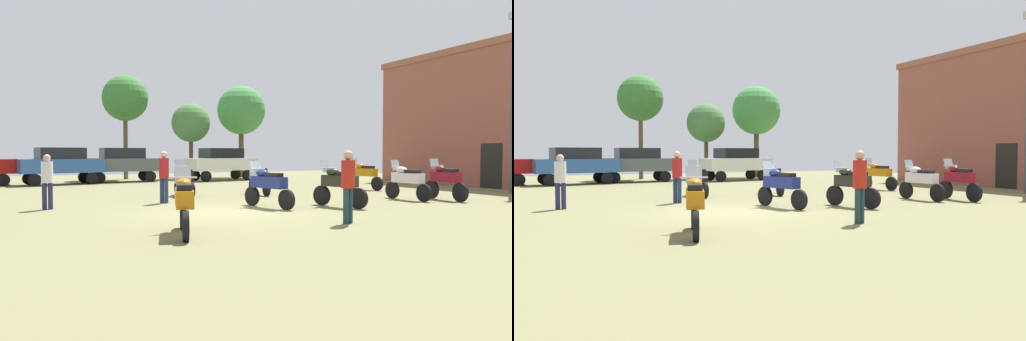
% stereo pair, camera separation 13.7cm
% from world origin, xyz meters
% --- Properties ---
extents(ground_plane, '(44.00, 52.00, 0.02)m').
position_xyz_m(ground_plane, '(0.00, 0.00, 0.01)').
color(ground_plane, olive).
extents(motorcycle_1, '(0.79, 2.20, 1.46)m').
position_xyz_m(motorcycle_1, '(1.65, 0.53, 0.74)').
color(motorcycle_1, black).
rests_on(motorcycle_1, ground).
extents(motorcycle_2, '(0.79, 2.12, 1.44)m').
position_xyz_m(motorcycle_2, '(-2.24, -3.14, 0.73)').
color(motorcycle_2, black).
rests_on(motorcycle_2, ground).
extents(motorcycle_4, '(0.62, 2.16, 1.46)m').
position_xyz_m(motorcycle_4, '(7.38, 0.51, 0.74)').
color(motorcycle_4, black).
rests_on(motorcycle_4, ground).
extents(motorcycle_5, '(0.62, 2.19, 1.45)m').
position_xyz_m(motorcycle_5, '(3.48, 4.90, 0.73)').
color(motorcycle_5, black).
rests_on(motorcycle_5, ground).
extents(motorcycle_6, '(0.63, 2.23, 1.47)m').
position_xyz_m(motorcycle_6, '(9.10, 5.16, 0.74)').
color(motorcycle_6, black).
rests_on(motorcycle_6, ground).
extents(motorcycle_7, '(0.79, 2.06, 1.49)m').
position_xyz_m(motorcycle_7, '(3.76, -0.30, 0.75)').
color(motorcycle_7, black).
rests_on(motorcycle_7, ground).
extents(motorcycle_8, '(0.62, 2.13, 1.51)m').
position_xyz_m(motorcycle_8, '(8.59, -0.14, 0.76)').
color(motorcycle_8, black).
rests_on(motorcycle_8, ground).
extents(motorcycle_11, '(0.62, 2.14, 1.44)m').
position_xyz_m(motorcycle_11, '(0.41, 5.37, 0.73)').
color(motorcycle_11, black).
rests_on(motorcycle_11, ground).
extents(car_2, '(4.40, 2.04, 2.00)m').
position_xyz_m(car_2, '(-0.02, 16.03, 1.19)').
color(car_2, black).
rests_on(car_2, ground).
extents(car_3, '(4.56, 2.57, 2.00)m').
position_xyz_m(car_3, '(-3.46, 15.20, 1.19)').
color(car_3, black).
rests_on(car_3, ground).
extents(car_4, '(4.51, 2.39, 2.00)m').
position_xyz_m(car_4, '(5.79, 14.89, 1.19)').
color(car_4, black).
rests_on(car_4, ground).
extents(person_1, '(0.39, 0.39, 1.69)m').
position_xyz_m(person_1, '(-4.64, 3.02, 1.00)').
color(person_1, '#222450').
rests_on(person_1, ground).
extents(person_2, '(0.48, 0.48, 1.78)m').
position_xyz_m(person_2, '(-0.95, 3.29, 1.06)').
color(person_2, '#202D4D').
rests_on(person_2, ground).
extents(person_3, '(0.43, 0.43, 1.79)m').
position_xyz_m(person_3, '(1.86, -3.34, 1.07)').
color(person_3, '#1E353E').
rests_on(person_3, ground).
extents(tree_4, '(2.95, 2.95, 6.73)m').
position_xyz_m(tree_4, '(0.74, 18.99, 5.23)').
color(tree_4, brown).
rests_on(tree_4, ground).
extents(tree_5, '(3.39, 3.39, 6.38)m').
position_xyz_m(tree_5, '(8.54, 18.01, 4.67)').
color(tree_5, brown).
rests_on(tree_5, ground).
extents(tree_6, '(2.57, 2.57, 4.99)m').
position_xyz_m(tree_6, '(4.82, 17.89, 3.70)').
color(tree_6, brown).
rests_on(tree_6, ground).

